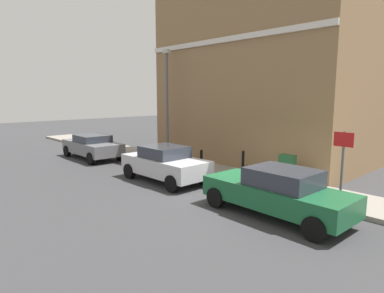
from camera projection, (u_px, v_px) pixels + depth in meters
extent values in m
plane|color=#38383A|center=(232.00, 196.00, 11.69)|extent=(80.00, 80.00, 0.00)
cube|color=gray|center=(170.00, 161.00, 17.42)|extent=(2.22, 30.00, 0.15)
cube|color=olive|center=(266.00, 71.00, 17.76)|extent=(6.77, 10.57, 9.62)
cube|color=silver|center=(224.00, 40.00, 15.26)|extent=(0.12, 10.57, 0.24)
cube|color=#195933|center=(276.00, 195.00, 9.71)|extent=(1.78, 4.48, 0.62)
cube|color=#2D333D|center=(283.00, 178.00, 9.46)|extent=(1.52, 1.93, 0.53)
cylinder|color=black|center=(216.00, 197.00, 10.48)|extent=(0.24, 0.65, 0.64)
cylinder|color=black|center=(248.00, 188.00, 11.51)|extent=(0.24, 0.65, 0.64)
cylinder|color=black|center=(315.00, 229.00, 8.01)|extent=(0.24, 0.65, 0.64)
cylinder|color=black|center=(344.00, 214.00, 9.04)|extent=(0.24, 0.65, 0.64)
cube|color=#B7B7BC|center=(165.00, 165.00, 13.63)|extent=(1.77, 3.93, 0.68)
cube|color=#2D333D|center=(164.00, 152.00, 13.57)|extent=(1.54, 1.71, 0.48)
cylinder|color=black|center=(130.00, 171.00, 14.13)|extent=(0.23, 0.64, 0.64)
cylinder|color=black|center=(160.00, 166.00, 15.24)|extent=(0.23, 0.64, 0.64)
cylinder|color=black|center=(172.00, 184.00, 12.12)|extent=(0.23, 0.64, 0.64)
cylinder|color=black|center=(203.00, 176.00, 13.23)|extent=(0.23, 0.64, 0.64)
cube|color=slate|center=(92.00, 147.00, 18.56)|extent=(1.84, 4.26, 0.64)
cube|color=#2D333D|center=(92.00, 138.00, 18.44)|extent=(1.58, 1.86, 0.40)
cylinder|color=black|center=(67.00, 151.00, 19.21)|extent=(0.23, 0.64, 0.64)
cylinder|color=black|center=(94.00, 148.00, 20.31)|extent=(0.23, 0.64, 0.64)
cylinder|color=black|center=(91.00, 159.00, 16.91)|extent=(0.23, 0.64, 0.64)
cylinder|color=black|center=(120.00, 155.00, 18.00)|extent=(0.23, 0.64, 0.64)
cube|color=#1E4C28|center=(287.00, 170.00, 12.56)|extent=(0.40, 0.55, 1.15)
cube|color=#333333|center=(286.00, 183.00, 12.64)|extent=(0.46, 0.61, 0.08)
cylinder|color=black|center=(243.00, 163.00, 14.22)|extent=(0.12, 0.12, 0.95)
sphere|color=black|center=(243.00, 152.00, 14.14)|extent=(0.14, 0.14, 0.14)
cylinder|color=black|center=(201.00, 162.00, 14.44)|extent=(0.12, 0.12, 0.95)
sphere|color=black|center=(201.00, 151.00, 14.37)|extent=(0.14, 0.14, 0.14)
cylinder|color=#59595B|center=(342.00, 168.00, 10.14)|extent=(0.08, 0.08, 2.30)
cube|color=white|center=(344.00, 139.00, 9.99)|extent=(0.03, 0.56, 0.40)
cube|color=red|center=(344.00, 140.00, 9.98)|extent=(0.01, 0.60, 0.44)
cylinder|color=#59595B|center=(167.00, 107.00, 17.64)|extent=(0.14, 0.14, 5.50)
cube|color=#A5A599|center=(166.00, 52.00, 17.20)|extent=(0.20, 0.44, 0.20)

